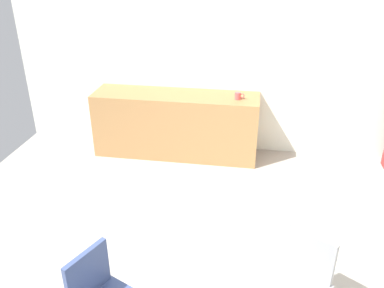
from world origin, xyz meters
name	(u,v)px	position (x,y,z in m)	size (l,w,h in m)	color
wall_back	(224,61)	(0.00, 3.00, 1.30)	(6.00, 0.10, 2.60)	silver
counter_block	(176,124)	(-0.62, 2.65, 0.45)	(2.29, 0.60, 0.90)	#9E7042
chair_gray	(303,273)	(0.89, -0.06, 0.52)	(0.58, 0.58, 0.83)	silver
mug_white	(238,96)	(0.23, 2.59, 0.95)	(0.13, 0.08, 0.09)	#D84C4C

